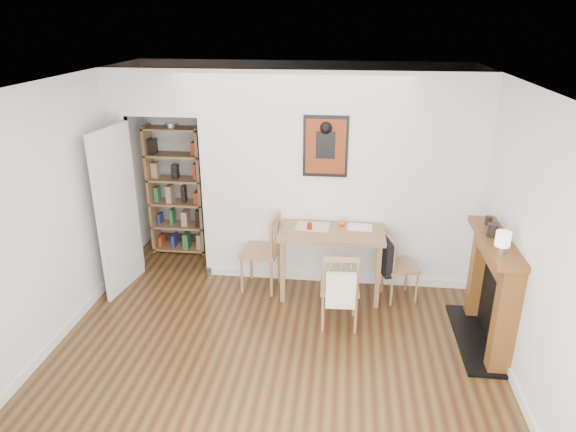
# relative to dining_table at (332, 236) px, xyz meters

# --- Properties ---
(ground) EXTENTS (5.20, 5.20, 0.00)m
(ground) POSITION_rel_dining_table_xyz_m (-0.51, -1.10, -0.73)
(ground) COLOR #533A1B
(ground) RESTS_ON ground
(room_shell) EXTENTS (5.20, 5.20, 5.20)m
(room_shell) POSITION_rel_dining_table_xyz_m (-0.41, 0.24, 0.57)
(room_shell) COLOR silver
(room_shell) RESTS_ON ground
(dining_table) EXTENTS (1.22, 0.78, 0.83)m
(dining_table) POSITION_rel_dining_table_xyz_m (0.00, 0.00, 0.00)
(dining_table) COLOR olive
(dining_table) RESTS_ON ground
(chair_left) EXTENTS (0.54, 0.54, 0.96)m
(chair_left) POSITION_rel_dining_table_xyz_m (-0.85, -0.01, -0.25)
(chair_left) COLOR #A37A4C
(chair_left) RESTS_ON ground
(chair_right) EXTENTS (0.54, 0.50, 0.79)m
(chair_right) POSITION_rel_dining_table_xyz_m (0.80, -0.08, -0.32)
(chair_right) COLOR #A37A4C
(chair_right) RESTS_ON ground
(chair_front) EXTENTS (0.47, 0.53, 0.89)m
(chair_front) POSITION_rel_dining_table_xyz_m (0.12, -0.72, -0.28)
(chair_front) COLOR #A37A4C
(chair_front) RESTS_ON ground
(bookshelf) EXTENTS (0.76, 0.30, 1.80)m
(bookshelf) POSITION_rel_dining_table_xyz_m (-2.18, 0.94, 0.16)
(bookshelf) COLOR olive
(bookshelf) RESTS_ON ground
(fireplace) EXTENTS (0.45, 1.25, 1.16)m
(fireplace) POSITION_rel_dining_table_xyz_m (1.65, -0.85, -0.12)
(fireplace) COLOR brown
(fireplace) RESTS_ON ground
(red_glass) EXTENTS (0.06, 0.06, 0.08)m
(red_glass) POSITION_rel_dining_table_xyz_m (-0.26, -0.06, 0.14)
(red_glass) COLOR maroon
(red_glass) RESTS_ON dining_table
(orange_fruit) EXTENTS (0.08, 0.08, 0.08)m
(orange_fruit) POSITION_rel_dining_table_xyz_m (0.11, 0.09, 0.14)
(orange_fruit) COLOR #DA5F0B
(orange_fruit) RESTS_ON dining_table
(placemat) EXTENTS (0.40, 0.31, 0.00)m
(placemat) POSITION_rel_dining_table_xyz_m (-0.23, 0.02, 0.10)
(placemat) COLOR beige
(placemat) RESTS_ON dining_table
(notebook) EXTENTS (0.30, 0.23, 0.01)m
(notebook) POSITION_rel_dining_table_xyz_m (0.32, 0.05, 0.11)
(notebook) COLOR silver
(notebook) RESTS_ON dining_table
(mantel_lamp) EXTENTS (0.14, 0.14, 0.21)m
(mantel_lamp) POSITION_rel_dining_table_xyz_m (1.55, -1.19, 0.56)
(mantel_lamp) COLOR silver
(mantel_lamp) RESTS_ON fireplace
(ceramic_jar_a) EXTENTS (0.11, 0.11, 0.13)m
(ceramic_jar_a) POSITION_rel_dining_table_xyz_m (1.57, -0.79, 0.49)
(ceramic_jar_a) COLOR black
(ceramic_jar_a) RESTS_ON fireplace
(ceramic_jar_b) EXTENTS (0.07, 0.07, 0.09)m
(ceramic_jar_b) POSITION_rel_dining_table_xyz_m (1.61, -0.49, 0.47)
(ceramic_jar_b) COLOR black
(ceramic_jar_b) RESTS_ON fireplace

